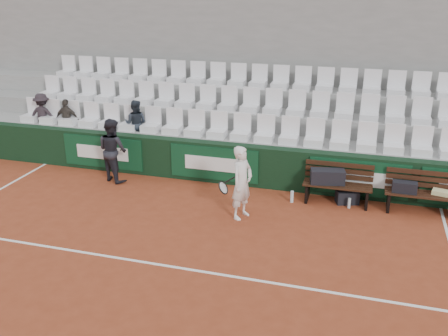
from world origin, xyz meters
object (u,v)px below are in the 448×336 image
Objects in this scene: bench_right at (420,203)px; sports_bag_right at (405,187)px; sports_bag_ground at (347,197)px; water_bottle_far at (349,203)px; bench_left at (337,194)px; spectator_a at (41,100)px; water_bottle_near at (292,197)px; ball_kid at (113,150)px; tennis_player at (242,183)px; sports_bag_left at (328,177)px; spectator_b at (66,103)px; spectator_c at (135,106)px.

bench_right is 0.50m from sports_bag_right.
sports_bag_ground is 2.07× the size of water_bottle_far.
bench_left is 1.21× the size of spectator_a.
ball_kid is (-4.45, 0.09, 0.65)m from water_bottle_near.
water_bottle_near is at bearing 48.63° from tennis_player.
bench_left is at bearing -0.87° from sports_bag_left.
spectator_a is at bearing 173.69° from sports_bag_ground.
spectator_b reaches higher than water_bottle_far.
spectator_c reaches higher than water_bottle_near.
sports_bag_right is 2.16× the size of water_bottle_far.
water_bottle_near is (-1.19, -0.30, -0.01)m from sports_bag_ground.
tennis_player is 4.20m from spectator_c.
spectator_b reaches higher than sports_bag_right.
ball_kid is 1.28× the size of spectator_c.
water_bottle_near is 1.15× the size of water_bottle_far.
water_bottle_far is at bearing 160.94° from spectator_c.
bench_left is 1.75m from bench_right.
ball_kid is at bearing 162.43° from tennis_player.
spectator_c is (0.10, 1.14, 0.83)m from ball_kid.
sports_bag_ground is at bearing 15.14° from bench_left.
bench_right is at bearing 161.79° from spectator_a.
tennis_player is 1.26× the size of spectator_c.
bench_left is 7.55m from spectator_b.
ball_kid is 1.40× the size of spectator_b.
spectator_b is (-7.65, 1.18, 1.45)m from water_bottle_far.
spectator_c is (2.81, 0.00, -0.00)m from spectator_a.
tennis_player is at bearing 147.64° from spectator_a.
sports_bag_right is at bearing 7.61° from water_bottle_far.
tennis_player is at bearing -160.65° from bench_right.
water_bottle_far is (1.25, 0.05, -0.02)m from water_bottle_near.
tennis_player is (-3.26, -1.23, 0.21)m from sports_bag_right.
sports_bag_left reaches higher than sports_bag_right.
water_bottle_far is (0.52, -0.20, -0.49)m from sports_bag_left.
bench_left and bench_right have the same top height.
sports_bag_right reaches higher than water_bottle_far.
sports_bag_ground is 5.81m from spectator_c.
spectator_b reaches higher than sports_bag_left.
water_bottle_near is at bearing -165.90° from bench_left.
bench_left is 2.98× the size of sports_bag_right.
sports_bag_ground is 0.39× the size of spectator_c.
spectator_c is (-5.09, 0.98, 1.01)m from sports_bag_left.
ball_kid is 1.27× the size of spectator_a.
spectator_c is at bearing 169.06° from sports_bag_left.
ball_kid reaches higher than water_bottle_near.
sports_bag_right is at bearing 20.60° from tennis_player.
ball_kid is (-5.71, 0.04, 0.67)m from water_bottle_far.
sports_bag_right is 0.45× the size of spectator_b.
spectator_a is 1.00× the size of spectator_c.
spectator_a is (-7.90, 0.98, 1.01)m from sports_bag_left.
ball_kid is at bearing 144.75° from spectator_a.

